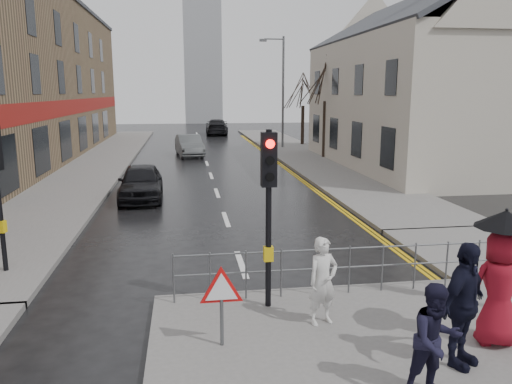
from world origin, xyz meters
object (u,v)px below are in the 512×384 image
object	(u,v)px
pedestrian_b	(436,341)
pedestrian_with_umbrella	(500,275)
pedestrian_d	(463,305)
car_parked	(141,182)
pedestrian_a	(323,281)
car_mid	(189,146)

from	to	relation	value
pedestrian_b	pedestrian_with_umbrella	world-z (taller)	pedestrian_with_umbrella
pedestrian_d	car_parked	size ratio (longest dim) A/B	0.47
pedestrian_with_umbrella	pedestrian_d	size ratio (longest dim) A/B	1.17
pedestrian_a	car_mid	bearing A→B (deg)	76.73
pedestrian_a	pedestrian_d	bearing A→B (deg)	-62.32
pedestrian_with_umbrella	car_parked	bearing A→B (deg)	117.33
pedestrian_b	car_mid	world-z (taller)	pedestrian_b
pedestrian_with_umbrella	car_parked	size ratio (longest dim) A/B	0.55
pedestrian_a	pedestrian_with_umbrella	world-z (taller)	pedestrian_with_umbrella
pedestrian_a	pedestrian_with_umbrella	size ratio (longest dim) A/B	0.70
pedestrian_a	pedestrian_d	distance (m)	2.36
pedestrian_with_umbrella	pedestrian_a	bearing A→B (deg)	156.91
pedestrian_b	car_mid	bearing A→B (deg)	88.25
pedestrian_with_umbrella	pedestrian_d	bearing A→B (deg)	-150.06
pedestrian_a	pedestrian_b	bearing A→B (deg)	-86.40
pedestrian_d	car_parked	bearing A→B (deg)	79.66
pedestrian_a	car_parked	size ratio (longest dim) A/B	0.39
pedestrian_a	pedestrian_with_umbrella	distance (m)	2.86
pedestrian_with_umbrella	pedestrian_b	bearing A→B (deg)	-144.89
car_parked	car_mid	size ratio (longest dim) A/B	0.96
pedestrian_d	car_mid	xyz separation A→B (m)	(-3.69, 26.98, -0.40)
pedestrian_d	car_mid	world-z (taller)	pedestrian_d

